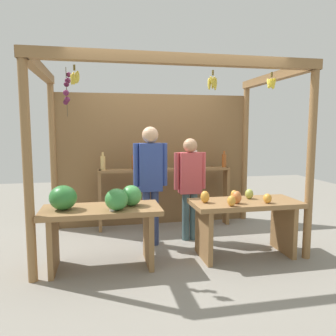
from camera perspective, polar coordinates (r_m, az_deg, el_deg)
The scene contains 7 objects.
ground_plane at distance 5.03m, azimuth -0.45°, elevation -12.52°, with size 12.00×12.00×0.00m, color gray.
market_stall at distance 5.21m, azimuth -1.50°, elevation 4.26°, with size 3.45×2.04×2.49m.
fruit_counter_left at distance 4.04m, azimuth -11.65°, elevation -7.76°, with size 1.40×0.66×1.02m.
fruit_counter_right at distance 4.46m, azimuth 12.96°, elevation -7.77°, with size 1.40×0.64×0.89m.
bottle_shelf_unit at distance 5.55m, azimuth -0.46°, elevation -2.20°, with size 2.22×0.22×1.36m.
vendor_man at distance 4.66m, azimuth -3.04°, elevation -1.13°, with size 0.48×0.23×1.69m.
vendor_woman at distance 4.91m, azimuth 3.79°, elevation -2.11°, with size 0.48×0.21×1.52m.
Camera 1 is at (-0.91, -4.65, 1.67)m, focal length 35.46 mm.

